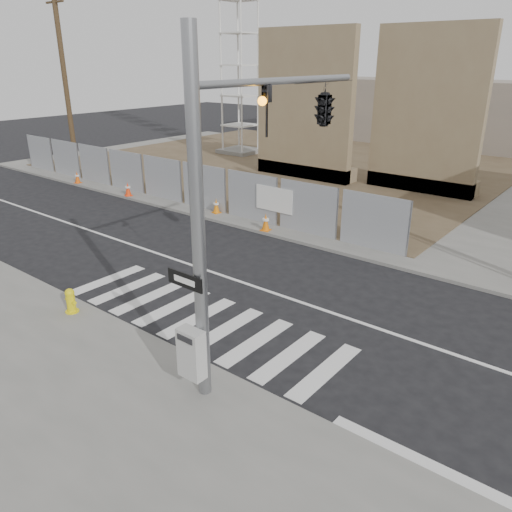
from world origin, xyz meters
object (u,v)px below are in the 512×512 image
Objects in this scene: crane_tower at (239,18)px; traffic_cone_c at (216,206)px; traffic_cone_a at (77,177)px; traffic_cone_b at (128,189)px; signal_pole at (287,147)px; traffic_cone_d at (266,222)px; fire_hydrant at (71,301)px.

traffic_cone_c is at bearing -53.83° from crane_tower.
crane_tower reaches higher than traffic_cone_a.
traffic_cone_b reaches higher than traffic_cone_a.
traffic_cone_a is at bearing 161.27° from signal_pole.
signal_pole reaches higher than traffic_cone_d.
signal_pole is 11.79m from traffic_cone_c.
traffic_cone_b is at bearing -0.00° from traffic_cone_a.
traffic_cone_b is at bearing -174.08° from traffic_cone_c.
fire_hydrant is at bearing -33.54° from traffic_cone_a.
crane_tower is at bearing 105.07° from traffic_cone_b.
traffic_cone_c reaches higher than traffic_cone_a.
crane_tower is at bearing 132.57° from signal_pole.
traffic_cone_d is at bearing 0.00° from traffic_cone_a.
fire_hydrant is at bearing -70.45° from traffic_cone_c.
signal_pole is at bearing -24.03° from traffic_cone_b.
crane_tower is (-17.49, 19.05, 4.24)m from signal_pole.
signal_pole is 7.25m from fire_hydrant.
signal_pole is 10.14× the size of fire_hydrant.
traffic_cone_a is at bearing -176.72° from traffic_cone_c.
traffic_cone_d is (-5.36, 6.27, -4.32)m from signal_pole.
traffic_cone_a is at bearing 151.31° from fire_hydrant.
signal_pole is 15.98m from traffic_cone_b.
traffic_cone_c is (9.91, 0.57, 0.00)m from traffic_cone_a.
crane_tower reaches higher than traffic_cone_d.
signal_pole is 19.99m from traffic_cone_a.
traffic_cone_d is at bearing -46.47° from crane_tower.
crane_tower is 15.43m from traffic_cone_a.
fire_hydrant reaches higher than traffic_cone_a.
fire_hydrant is 1.07× the size of traffic_cone_c.
traffic_cone_c is (-8.57, 6.83, -4.34)m from signal_pole.
traffic_cone_d is (-0.10, 8.77, -0.00)m from fire_hydrant.
signal_pole is at bearing -49.48° from traffic_cone_d.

